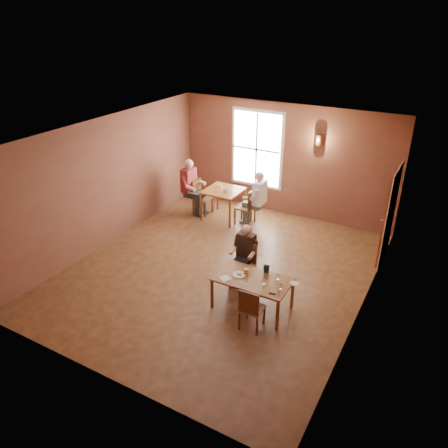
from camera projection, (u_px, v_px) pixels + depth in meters
The scene contains 30 objects.
ground at pixel (220, 271), 9.50m from camera, with size 6.00×7.00×0.01m, color brown.
wall_back at pixel (285, 160), 11.56m from camera, with size 6.00×0.04×3.00m, color brown.
wall_front at pixel (95, 298), 6.10m from camera, with size 6.00×0.04×3.00m, color brown.
wall_left at pixel (107, 182), 10.14m from camera, with size 0.04×7.00×3.00m, color brown.
wall_right at pixel (370, 243), 7.52m from camera, with size 0.04×7.00×3.00m, color brown.
ceiling at pixel (219, 135), 8.16m from camera, with size 6.00×7.00×0.04m, color white.
window at pixel (257, 149), 11.78m from camera, with size 1.36×0.10×1.96m, color white.
door at pixel (388, 216), 9.54m from camera, with size 0.12×1.04×2.10m, color maroon.
wall_sconce at pixel (319, 140), 10.78m from camera, with size 0.16×0.16×0.28m, color brown.
main_table at pixel (252, 293), 8.19m from camera, with size 1.41×0.79×0.66m, color brown, non-canonical shape.
chair_diner_main at pixel (244, 266), 8.87m from camera, with size 0.38×0.38×0.87m, color brown, non-canonical shape.
diner_main at pixel (244, 259), 8.77m from camera, with size 0.48×0.48×1.20m, color #3F271C, non-canonical shape.
chair_empty at pixel (252, 308), 7.65m from camera, with size 0.37×0.37×0.84m, color #603612, non-canonical shape.
plate_food at pixel (239, 274), 8.13m from camera, with size 0.25×0.25×0.03m, color silver.
sandwich at pixel (246, 272), 8.14m from camera, with size 0.08×0.08×0.10m, color tan.
goblet_a at pixel (278, 279), 7.88m from camera, with size 0.07×0.07×0.17m, color white, non-canonical shape.
goblet_b at pixel (280, 288), 7.62m from camera, with size 0.07×0.07×0.17m, color silver, non-canonical shape.
goblet_c at pixel (264, 283), 7.76m from camera, with size 0.06×0.06×0.16m, color white, non-canonical shape.
menu_stand at pixel (266, 269), 8.17m from camera, with size 0.10×0.05×0.17m, color black.
knife at pixel (245, 284), 7.88m from camera, with size 0.17×0.01×0.00m, color silver.
napkin at pixel (225, 278), 8.04m from camera, with size 0.17×0.17×0.01m, color white.
side_plate at pixel (294, 283), 7.89m from camera, with size 0.16×0.16×0.01m, color white.
sunglasses at pixel (272, 293), 7.61m from camera, with size 0.12×0.04×0.01m, color black.
second_table at pixel (223, 204), 11.68m from camera, with size 0.93×0.93×0.82m, color brown, non-canonical shape.
chair_diner_white at pixel (245, 206), 11.37m from camera, with size 0.43×0.43×0.98m, color #3E2711, non-canonical shape.
diner_white at pixel (246, 199), 11.26m from camera, with size 0.56×0.56×1.41m, color white, non-canonical shape.
chair_diner_maroon at pixel (203, 197), 11.94m from camera, with size 0.42×0.42×0.95m, color #492410, non-canonical shape.
diner_maroon at pixel (202, 188), 11.83m from camera, with size 0.59×0.59×1.48m, color maroon, non-canonical shape.
cup_a at pixel (226, 190), 11.34m from camera, with size 0.14×0.14×0.11m, color white.
cup_b at pixel (220, 186), 11.61m from camera, with size 0.11×0.11×0.10m, color silver.
Camera 1 is at (4.01, -6.98, 5.15)m, focal length 35.00 mm.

